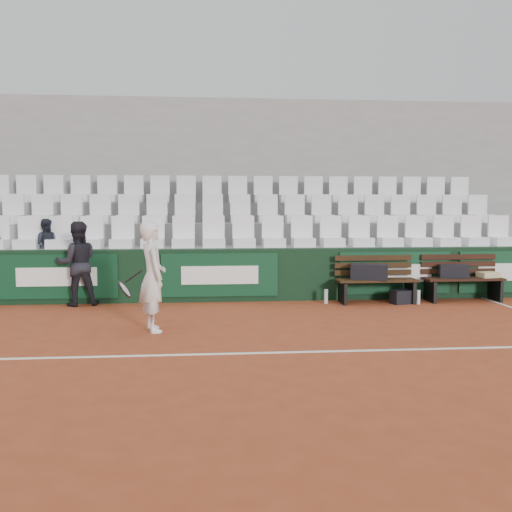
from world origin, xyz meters
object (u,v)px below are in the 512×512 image
(bench_left, at_px, (376,291))
(sports_bag_left, at_px, (369,272))
(spectator_c, at_px, (45,222))
(water_bottle_far, at_px, (418,297))
(sports_bag_right, at_px, (454,271))
(ball_kid, at_px, (77,264))
(water_bottle_near, at_px, (326,296))
(bench_right, at_px, (463,289))
(sports_bag_ground, at_px, (402,297))
(tennis_player, at_px, (152,277))

(bench_left, relative_size, sports_bag_left, 2.23)
(spectator_c, bearing_deg, water_bottle_far, 165.12)
(sports_bag_right, height_order, ball_kid, ball_kid)
(water_bottle_near, relative_size, ball_kid, 0.17)
(bench_right, xyz_separation_m, ball_kid, (-7.25, 0.16, 0.55))
(sports_bag_right, xyz_separation_m, sports_bag_ground, (-1.07, -0.19, -0.45))
(bench_left, distance_m, tennis_player, 4.52)
(sports_bag_left, distance_m, sports_bag_right, 1.70)
(water_bottle_far, bearing_deg, water_bottle_near, 172.60)
(bench_left, xyz_separation_m, ball_kid, (-5.53, 0.22, 0.55))
(bench_right, bearing_deg, ball_kid, 178.70)
(sports_bag_ground, bearing_deg, water_bottle_far, -16.33)
(tennis_player, xyz_separation_m, ball_kid, (-1.56, 2.30, -0.03))
(bench_right, height_order, sports_bag_right, sports_bag_right)
(sports_bag_right, xyz_separation_m, water_bottle_far, (-0.80, -0.27, -0.44))
(bench_left, bearing_deg, sports_bag_left, -165.92)
(sports_bag_right, xyz_separation_m, spectator_c, (-7.84, 0.95, 0.94))
(sports_bag_ground, bearing_deg, sports_bag_left, 173.24)
(sports_bag_right, distance_m, tennis_player, 5.92)
(sports_bag_left, height_order, water_bottle_far, sports_bag_left)
(bench_right, bearing_deg, water_bottle_near, -179.33)
(ball_kid, height_order, spectator_c, spectator_c)
(tennis_player, bearing_deg, spectator_c, 126.94)
(sports_bag_right, bearing_deg, bench_left, -177.09)
(bench_left, distance_m, sports_bag_left, 0.40)
(bench_right, bearing_deg, sports_bag_right, 173.96)
(sports_bag_right, relative_size, tennis_player, 0.33)
(bench_left, height_order, sports_bag_ground, bench_left)
(bench_right, distance_m, spectator_c, 8.18)
(tennis_player, bearing_deg, ball_kid, 124.15)
(water_bottle_far, xyz_separation_m, tennis_player, (-4.71, -1.88, 0.67))
(bench_right, distance_m, sports_bag_ground, 1.27)
(bench_right, height_order, water_bottle_near, bench_right)
(sports_bag_ground, xyz_separation_m, water_bottle_far, (0.27, -0.08, 0.00))
(sports_bag_ground, xyz_separation_m, water_bottle_near, (-1.42, 0.14, 0.01))
(sports_bag_left, xyz_separation_m, sports_bag_ground, (0.62, -0.07, -0.47))
(water_bottle_far, bearing_deg, tennis_player, -158.24)
(water_bottle_near, bearing_deg, water_bottle_far, -7.40)
(water_bottle_near, bearing_deg, sports_bag_left, -4.74)
(sports_bag_right, bearing_deg, water_bottle_near, -178.83)
(bench_left, xyz_separation_m, spectator_c, (-6.30, 1.02, 1.29))
(tennis_player, height_order, spectator_c, spectator_c)
(sports_bag_right, bearing_deg, spectator_c, 173.12)
(spectator_c, bearing_deg, bench_right, 168.06)
(bench_right, distance_m, ball_kid, 7.27)
(tennis_player, xyz_separation_m, spectator_c, (-2.33, 3.10, 0.71))
(sports_bag_right, relative_size, spectator_c, 0.52)
(bench_right, relative_size, water_bottle_near, 5.61)
(ball_kid, bearing_deg, sports_bag_ground, 161.65)
(sports_bag_ground, relative_size, ball_kid, 0.27)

